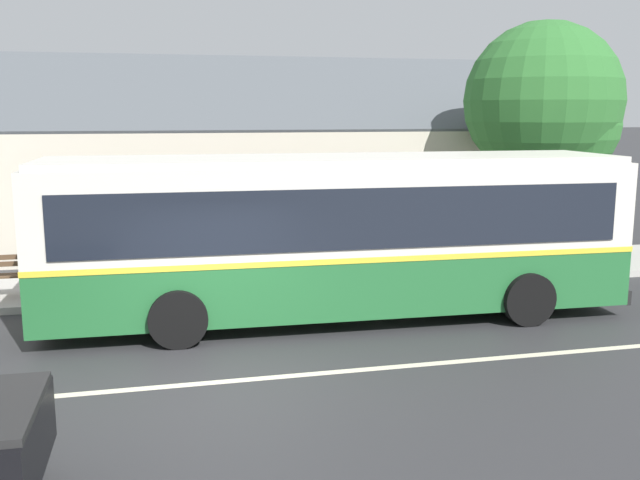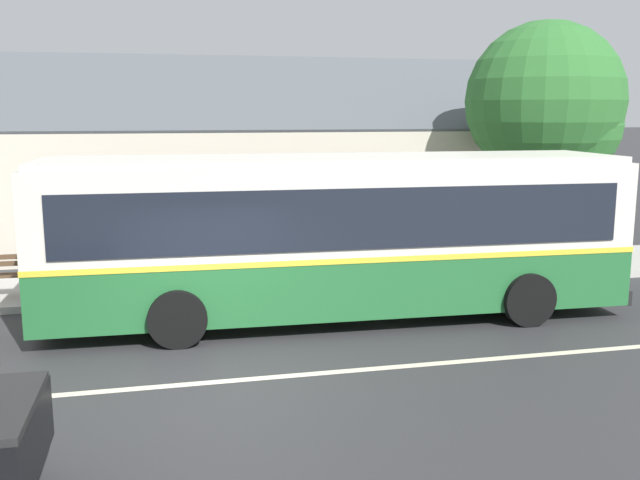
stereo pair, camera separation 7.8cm
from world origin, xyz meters
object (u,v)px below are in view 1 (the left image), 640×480
at_px(bench_by_building, 0,278).
at_px(bench_down_street, 207,269).
at_px(bus_stop_sign, 560,209).
at_px(street_tree_primary, 548,107).
at_px(transit_bus, 337,232).

bearing_deg(bench_by_building, bench_down_street, -0.72).
height_order(bench_down_street, bus_stop_sign, bus_stop_sign).
xyz_separation_m(bench_down_street, street_tree_primary, (9.11, 1.75, 3.50)).
distance_m(street_tree_primary, bus_stop_sign, 3.26).
distance_m(bench_by_building, street_tree_primary, 13.87).
bearing_deg(bench_by_building, street_tree_primary, 7.28).
height_order(transit_bus, bench_down_street, transit_bus).
bearing_deg(bench_down_street, bus_stop_sign, -1.99).
bearing_deg(transit_bus, bench_down_street, 134.12).
bearing_deg(street_tree_primary, bench_by_building, -172.72).
height_order(bench_by_building, bus_stop_sign, bus_stop_sign).
xyz_separation_m(bench_by_building, bus_stop_sign, (12.56, -0.34, 1.07)).
xyz_separation_m(transit_bus, bench_by_building, (-6.51, 2.44, -1.10)).
relative_size(bench_down_street, bus_stop_sign, 0.63).
bearing_deg(bench_by_building, transit_bus, -20.51).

